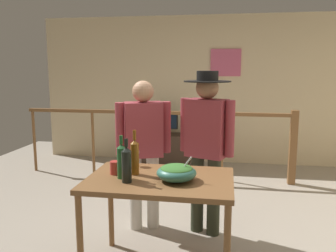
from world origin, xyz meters
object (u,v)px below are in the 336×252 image
Objects in this scene: salad_bowl at (177,172)px; person_standing_left at (144,144)px; wine_glass at (135,153)px; wine_bottle_amber at (135,156)px; flat_screen_tv at (163,121)px; wine_bottle_dark at (127,164)px; tv_console at (164,149)px; framed_picture at (226,63)px; stair_railing at (197,132)px; mug_red at (115,168)px; serving_table at (160,189)px; person_standing_right at (206,139)px; wine_bottle_green at (122,160)px.

salad_bowl is 0.20× the size of person_standing_left.
wine_bottle_amber is (0.06, -0.24, 0.03)m from wine_glass.
person_standing_left is (0.24, -2.44, 0.13)m from flat_screen_tv.
tv_console is at bearing 95.60° from wine_bottle_dark.
framed_picture is 3.05× the size of wine_glass.
framed_picture reaches higher than stair_railing.
mug_red is (-0.16, -0.02, -0.10)m from wine_bottle_amber.
serving_table is 3.41× the size of wine_bottle_dark.
person_standing_right is at bearing 159.08° from person_standing_left.
wine_bottle_green is (-0.01, -0.36, 0.03)m from wine_glass.
wine_bottle_amber is at bearing -101.11° from framed_picture.
wine_glass reaches higher than mug_red.
framed_picture is 3.76m from wine_bottle_green.
wine_glass is at bearing 96.87° from wine_bottle_dark.
wine_glass is at bearing -102.99° from framed_picture.
wine_bottle_green is (-0.44, -0.01, 0.07)m from salad_bowl.
wine_bottle_green reaches higher than stair_railing.
salad_bowl is (0.70, -3.30, 0.61)m from tv_console.
salad_bowl reaches higher than mug_red.
tv_console is at bearing -49.55° from person_standing_right.
wine_glass is (-0.28, 0.30, 0.21)m from serving_table.
flat_screen_tv reaches higher than serving_table.
tv_console is (-0.63, 0.74, -0.45)m from stair_railing.
wine_bottle_green reaches higher than wine_bottle_dark.
mug_red is (-0.38, 0.04, 0.14)m from serving_table.
wine_bottle_amber is at bearing -83.88° from tv_console.
wine_bottle_dark is 0.92× the size of wine_bottle_amber.
tv_console is at bearing 96.12° from wine_bottle_amber.
framed_picture is at bearing 82.52° from serving_table.
wine_glass is at bearing 87.90° from wine_bottle_green.
salad_bowl is 0.85m from person_standing_right.
wine_bottle_green is (-0.76, -3.59, -0.80)m from framed_picture.
tv_console is at bearing -105.32° from person_standing_left.
tv_console is 3.28m from wine_bottle_amber.
wine_bottle_amber reaches higher than salad_bowl.
wine_glass is at bearing 140.35° from salad_bowl.
framed_picture is 1.39× the size of wine_bottle_amber.
wine_bottle_dark reaches higher than flat_screen_tv.
wine_bottle_green is (-0.37, -2.56, 0.23)m from stair_railing.
wine_bottle_dark is (-0.69, -3.68, -0.80)m from framed_picture.
stair_railing is 1.77m from person_standing_right.
serving_table is at bearing -97.48° from framed_picture.
framed_picture reaches higher than flat_screen_tv.
person_standing_right reaches higher than wine_bottle_green.
person_standing_right is at bearing 53.09° from wine_bottle_amber.
wine_bottle_dark is at bearing 74.66° from person_standing_left.
wine_glass is 0.45m from wine_bottle_dark.
flat_screen_tv is 1.46× the size of wine_bottle_green.
stair_railing is 2.24m from wine_glass.
person_standing_right is at bearing -70.47° from tv_console.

